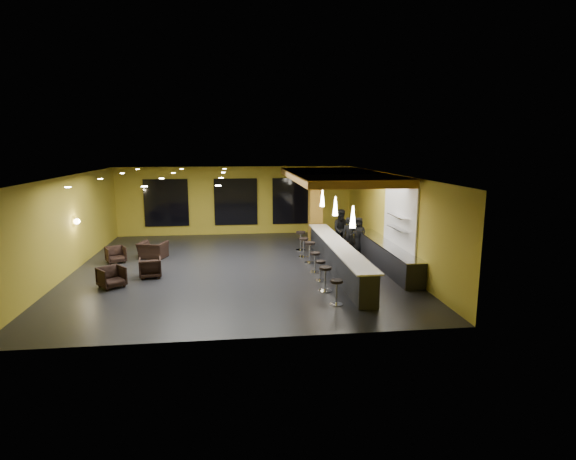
{
  "coord_description": "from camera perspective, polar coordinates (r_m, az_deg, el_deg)",
  "views": [
    {
      "loc": [
        -0.04,
        -16.67,
        4.59
      ],
      "look_at": [
        2.0,
        0.5,
        1.3
      ],
      "focal_mm": 28.0,
      "sensor_mm": 36.0,
      "label": 1
    }
  ],
  "objects": [
    {
      "name": "staff_c",
      "position": [
        19.67,
        8.9,
        -0.59
      ],
      "size": [
        0.85,
        0.69,
        1.52
      ],
      "primitive_type": "imported",
      "rotation": [
        0.0,
        0.0,
        -0.31
      ],
      "color": "black",
      "rests_on": "floor"
    },
    {
      "name": "wall_front",
      "position": [
        10.51,
        -6.32,
        -4.98
      ],
      "size": [
        12.0,
        0.1,
        3.5
      ],
      "primitive_type": "cube",
      "color": "#A99426",
      "rests_on": "floor"
    },
    {
      "name": "window_right",
      "position": [
        23.49,
        0.71,
        3.71
      ],
      "size": [
        2.2,
        0.06,
        2.4
      ],
      "primitive_type": "cube",
      "color": "black",
      "rests_on": "wall_back"
    },
    {
      "name": "bar_counter",
      "position": [
        16.61,
        6.29,
        -3.55
      ],
      "size": [
        0.6,
        8.0,
        1.0
      ],
      "primitive_type": "cube",
      "color": "black",
      "rests_on": "floor"
    },
    {
      "name": "prep_counter",
      "position": [
        17.64,
        12.27,
        -3.12
      ],
      "size": [
        0.7,
        6.0,
        0.86
      ],
      "primitive_type": "cube",
      "color": "black",
      "rests_on": "floor"
    },
    {
      "name": "staff_b",
      "position": [
        19.91,
        6.86,
        0.03
      ],
      "size": [
        0.96,
        0.79,
        1.81
      ],
      "primitive_type": "imported",
      "rotation": [
        0.0,
        0.0,
        -0.13
      ],
      "color": "black",
      "rests_on": "floor"
    },
    {
      "name": "bar_stool_0",
      "position": [
        13.19,
        6.17,
        -7.45
      ],
      "size": [
        0.38,
        0.38,
        0.75
      ],
      "rotation": [
        0.0,
        0.0,
        0.25
      ],
      "color": "silver",
      "rests_on": "floor"
    },
    {
      "name": "armchair_a",
      "position": [
        15.8,
        -21.5,
        -5.59
      ],
      "size": [
        1.05,
        1.05,
        0.69
      ],
      "primitive_type": "imported",
      "rotation": [
        0.0,
        0.0,
        0.68
      ],
      "color": "black",
      "rests_on": "floor"
    },
    {
      "name": "bar_stool_5",
      "position": [
        18.55,
        2.0,
        -1.91
      ],
      "size": [
        0.41,
        0.41,
        0.81
      ],
      "rotation": [
        0.0,
        0.0,
        -0.05
      ],
      "color": "silver",
      "rests_on": "floor"
    },
    {
      "name": "armchair_d",
      "position": [
        19.26,
        -16.79,
        -2.45
      ],
      "size": [
        1.25,
        1.17,
        0.68
      ],
      "primitive_type": "imported",
      "rotation": [
        0.0,
        0.0,
        2.85
      ],
      "color": "black",
      "rests_on": "floor"
    },
    {
      "name": "floor",
      "position": [
        17.3,
        -6.42,
        -4.85
      ],
      "size": [
        12.0,
        13.0,
        0.1
      ],
      "primitive_type": "cube",
      "color": "black",
      "rests_on": "ground"
    },
    {
      "name": "wood_soffit",
      "position": [
        18.17,
        6.13,
        6.83
      ],
      "size": [
        3.6,
        8.0,
        0.28
      ],
      "primitive_type": "cube",
      "color": "#BB7F36",
      "rests_on": "ceiling"
    },
    {
      "name": "prep_top",
      "position": [
        17.54,
        12.33,
        -1.67
      ],
      "size": [
        0.72,
        6.0,
        0.03
      ],
      "primitive_type": "cube",
      "color": "silver",
      "rests_on": "prep_counter"
    },
    {
      "name": "armchair_c",
      "position": [
        19.0,
        -21.03,
        -2.94
      ],
      "size": [
        0.94,
        0.95,
        0.65
      ],
      "primitive_type": "imported",
      "rotation": [
        0.0,
        0.0,
        0.47
      ],
      "color": "black",
      "rests_on": "floor"
    },
    {
      "name": "pendant_1",
      "position": [
        16.74,
        6.03,
        3.02
      ],
      "size": [
        0.2,
        0.2,
        0.7
      ],
      "primitive_type": "cone",
      "color": "white",
      "rests_on": "wood_soffit"
    },
    {
      "name": "staff_a",
      "position": [
        18.89,
        7.76,
        -0.86
      ],
      "size": [
        0.64,
        0.46,
        1.63
      ],
      "primitive_type": "imported",
      "rotation": [
        0.0,
        0.0,
        -0.12
      ],
      "color": "black",
      "rests_on": "floor"
    },
    {
      "name": "bar_stool_3",
      "position": [
        16.38,
        3.46,
        -3.78
      ],
      "size": [
        0.38,
        0.38,
        0.75
      ],
      "rotation": [
        0.0,
        0.0,
        0.31
      ],
      "color": "silver",
      "rests_on": "floor"
    },
    {
      "name": "bar_stool_6",
      "position": [
        19.73,
        1.63,
        -1.06
      ],
      "size": [
        0.43,
        0.43,
        0.85
      ],
      "rotation": [
        0.0,
        0.0,
        0.37
      ],
      "color": "silver",
      "rests_on": "floor"
    },
    {
      "name": "pendant_2",
      "position": [
        19.16,
        4.38,
        4.03
      ],
      "size": [
        0.2,
        0.2,
        0.7
      ],
      "primitive_type": "cone",
      "color": "white",
      "rests_on": "wood_soffit"
    },
    {
      "name": "wall_shelf_lower",
      "position": [
        16.81,
        13.74,
        0.22
      ],
      "size": [
        0.3,
        1.5,
        0.03
      ],
      "primitive_type": "cube",
      "color": "silver",
      "rests_on": "wall_right"
    },
    {
      "name": "column",
      "position": [
        20.8,
        3.51,
        2.91
      ],
      "size": [
        0.6,
        0.6,
        3.5
      ],
      "primitive_type": "cube",
      "color": "olive",
      "rests_on": "floor"
    },
    {
      "name": "wall_back",
      "position": [
        23.39,
        -6.65,
        3.73
      ],
      "size": [
        12.0,
        0.1,
        3.5
      ],
      "primitive_type": "cube",
      "color": "#A99426",
      "rests_on": "floor"
    },
    {
      "name": "bar_stool_2",
      "position": [
        15.39,
        4.14,
        -4.84
      ],
      "size": [
        0.36,
        0.36,
        0.71
      ],
      "rotation": [
        0.0,
        0.0,
        -0.39
      ],
      "color": "silver",
      "rests_on": "floor"
    },
    {
      "name": "tile_backsplash",
      "position": [
        16.98,
        14.01,
        1.68
      ],
      "size": [
        0.06,
        3.2,
        2.4
      ],
      "primitive_type": "cube",
      "color": "white",
      "rests_on": "wall_right"
    },
    {
      "name": "wall_shelf_upper",
      "position": [
        16.74,
        13.81,
        1.73
      ],
      "size": [
        0.3,
        1.5,
        0.03
      ],
      "primitive_type": "cube",
      "color": "silver",
      "rests_on": "wall_right"
    },
    {
      "name": "window_center",
      "position": [
        23.29,
        -6.64,
        3.57
      ],
      "size": [
        2.2,
        0.06,
        2.4
      ],
      "primitive_type": "cube",
      "color": "black",
      "rests_on": "wall_back"
    },
    {
      "name": "pendant_0",
      "position": [
        14.34,
        8.23,
        1.67
      ],
      "size": [
        0.2,
        0.2,
        0.7
      ],
      "primitive_type": "cone",
      "color": "white",
      "rests_on": "wood_soffit"
    },
    {
      "name": "ceiling",
      "position": [
        16.7,
        -6.68,
        7.13
      ],
      "size": [
        12.0,
        13.0,
        0.1
      ],
      "primitive_type": "cube",
      "color": "black"
    },
    {
      "name": "wall_sconce",
      "position": [
        18.35,
        -25.25,
        0.99
      ],
      "size": [
        0.22,
        0.22,
        0.22
      ],
      "primitive_type": "sphere",
      "color": "#FFE5B2",
      "rests_on": "wall_left"
    },
    {
      "name": "bar_top",
      "position": [
        16.49,
        6.32,
        -1.78
      ],
      "size": [
        0.78,
        8.1,
        0.05
      ],
      "primitive_type": "cube",
      "color": "white",
      "rests_on": "bar_counter"
    },
    {
      "name": "bar_stool_1",
      "position": [
        14.32,
        4.74,
        -5.81
      ],
      "size": [
        0.41,
        0.41,
        0.8
      ],
      "rotation": [
        0.0,
        0.0,
        0.06
      ],
      "color": "silver",
      "rests_on": "floor"
    },
    {
      "name": "armchair_b",
      "position": [
        16.54,
        -17.08,
        -4.59
      ],
      "size": [
        0.86,
        0.87,
        0.69
      ],
      "primitive_type": "imported",
      "rotation": [
        0.0,
        0.0,
        3.31
      ],
      "color": "black",
      "rests_on": "floor"
    },
    {
      "name": "wall_left",
      "position": [
        17.95,
        -26.24,
        0.55
      ],
      "size": [
        0.1,
        13.0,
        3.5
      ],
      "primitive_type": "cube",
      "color": "#A99426",
      "rests_on": "floor"
    },
    {
      "name": "wall_right",
      "position": [
        17.98,
        13.13,
        1.4
      ],
      "size": [
        0.1,
        13.0,
        3.5
      ],
      "primitive_type": "cube",
      "color": "#A99426",
      "rests_on": "floor"
    },
    {
      "name": "bar_stool_4",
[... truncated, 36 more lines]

